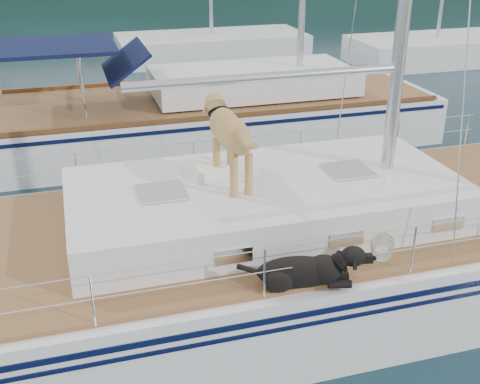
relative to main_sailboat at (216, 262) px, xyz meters
name	(u,v)px	position (x,y,z in m)	size (l,w,h in m)	color
ground	(210,304)	(-0.10, 0.00, -0.68)	(120.00, 120.00, 0.00)	black
main_sailboat	(216,262)	(0.00, 0.00, 0.00)	(12.00, 3.90, 14.01)	white
neighbor_sailboat	(210,117)	(1.54, 6.68, -0.06)	(11.00, 3.50, 13.30)	white
bg_boat_center	(212,47)	(3.90, 16.00, -0.23)	(7.20, 3.00, 11.65)	white
bg_boat_east	(435,50)	(11.90, 13.00, -0.23)	(6.40, 3.00, 11.65)	white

